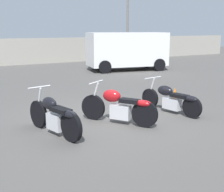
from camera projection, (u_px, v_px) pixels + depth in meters
name	position (u px, v px, depth m)	size (l,w,h in m)	color
ground_plane	(109.00, 118.00, 8.40)	(60.00, 60.00, 0.00)	#514F4C
fence_back	(3.00, 52.00, 19.99)	(40.00, 0.04, 1.74)	#9E998E
motorcycle_slot_0	(55.00, 116.00, 7.05)	(0.70, 2.01, 1.04)	black
motorcycle_slot_1	(119.00, 106.00, 7.89)	(1.25, 1.85, 1.03)	black
motorcycle_slot_2	(171.00, 99.00, 8.91)	(0.74, 2.09, 0.95)	black
parked_van	(127.00, 49.00, 17.90)	(4.73, 2.78, 2.15)	white
traffic_cone_near	(175.00, 96.00, 9.95)	(0.27, 0.27, 0.55)	orange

